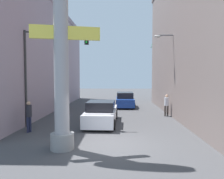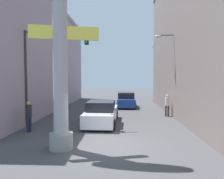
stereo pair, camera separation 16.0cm
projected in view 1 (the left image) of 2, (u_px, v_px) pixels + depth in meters
The scene contains 12 objects.
ground_plane at pixel (114, 111), 20.18m from camera, with size 83.32×83.32×0.00m, color #424244.
building_left at pixel (25, 57), 21.49m from camera, with size 6.80×23.44×10.27m.
neon_sign_pole at pixel (61, 33), 9.22m from camera, with size 3.26×1.01×10.01m.
street_lamp at pixel (178, 66), 16.93m from camera, with size 2.38×0.28×6.54m.
crossing_sign at pixel (218, 110), 10.15m from camera, with size 0.47×0.47×2.42m.
traffic_light_mast at pixel (47, 60), 13.61m from camera, with size 4.62×0.32×6.05m.
car_lead at pixel (102, 113), 14.69m from camera, with size 2.12×5.23×1.56m.
car_far at pixel (125, 100), 23.15m from camera, with size 1.94×4.46×1.56m.
palm_tree_far_right at pixel (162, 63), 28.65m from camera, with size 3.40×3.39×7.87m.
palm_tree_far_left at pixel (70, 58), 27.87m from camera, with size 2.51×2.19×9.60m.
pedestrian_curb_left at pixel (29, 114), 12.35m from camera, with size 0.42×0.42×1.77m.
pedestrian_mid_right at pixel (166, 104), 17.52m from camera, with size 0.36×0.36×1.75m.
Camera 1 is at (0.44, -10.03, 3.11)m, focal length 35.00 mm.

